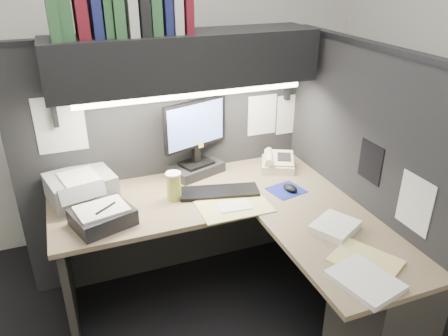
{
  "coord_description": "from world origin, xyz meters",
  "views": [
    {
      "loc": [
        -0.57,
        -1.68,
        2.01
      ],
      "look_at": [
        0.27,
        0.51,
        0.89
      ],
      "focal_mm": 35.0,
      "sensor_mm": 36.0,
      "label": 1
    }
  ],
  "objects_px": {
    "printer": "(81,186)",
    "notebook_stack": "(103,217)",
    "keyboard": "(219,192)",
    "overhead_shelf": "(185,59)",
    "desk": "(283,274)",
    "monitor": "(196,146)",
    "telephone": "(278,162)",
    "coffee_cup": "(174,187)"
  },
  "relations": [
    {
      "from": "printer",
      "to": "notebook_stack",
      "type": "relative_size",
      "value": 1.22
    },
    {
      "from": "keyboard",
      "to": "printer",
      "type": "relative_size",
      "value": 1.31
    },
    {
      "from": "keyboard",
      "to": "notebook_stack",
      "type": "distance_m",
      "value": 0.71
    },
    {
      "from": "overhead_shelf",
      "to": "printer",
      "type": "distance_m",
      "value": 0.97
    },
    {
      "from": "notebook_stack",
      "to": "desk",
      "type": "bearing_deg",
      "value": -24.75
    },
    {
      "from": "printer",
      "to": "notebook_stack",
      "type": "xyz_separation_m",
      "value": [
        0.08,
        -0.35,
        -0.03
      ]
    },
    {
      "from": "monitor",
      "to": "keyboard",
      "type": "xyz_separation_m",
      "value": [
        0.04,
        -0.31,
        -0.19
      ]
    },
    {
      "from": "keyboard",
      "to": "telephone",
      "type": "height_order",
      "value": "telephone"
    },
    {
      "from": "telephone",
      "to": "coffee_cup",
      "type": "relative_size",
      "value": 1.39
    },
    {
      "from": "desk",
      "to": "telephone",
      "type": "relative_size",
      "value": 7.61
    },
    {
      "from": "telephone",
      "to": "notebook_stack",
      "type": "xyz_separation_m",
      "value": [
        -1.2,
        -0.29,
        0.0
      ]
    },
    {
      "from": "monitor",
      "to": "printer",
      "type": "bearing_deg",
      "value": 165.27
    },
    {
      "from": "telephone",
      "to": "printer",
      "type": "bearing_deg",
      "value": -157.19
    },
    {
      "from": "desk",
      "to": "printer",
      "type": "bearing_deg",
      "value": 141.95
    },
    {
      "from": "keyboard",
      "to": "coffee_cup",
      "type": "bearing_deg",
      "value": -173.96
    },
    {
      "from": "desk",
      "to": "monitor",
      "type": "distance_m",
      "value": 0.98
    },
    {
      "from": "desk",
      "to": "overhead_shelf",
      "type": "distance_m",
      "value": 1.33
    },
    {
      "from": "printer",
      "to": "desk",
      "type": "bearing_deg",
      "value": -51.25
    },
    {
      "from": "telephone",
      "to": "notebook_stack",
      "type": "height_order",
      "value": "notebook_stack"
    },
    {
      "from": "overhead_shelf",
      "to": "telephone",
      "type": "xyz_separation_m",
      "value": [
        0.61,
        -0.06,
        -0.73
      ]
    },
    {
      "from": "coffee_cup",
      "to": "printer",
      "type": "bearing_deg",
      "value": 156.72
    },
    {
      "from": "coffee_cup",
      "to": "desk",
      "type": "bearing_deg",
      "value": -49.52
    },
    {
      "from": "monitor",
      "to": "coffee_cup",
      "type": "relative_size",
      "value": 3.11
    },
    {
      "from": "coffee_cup",
      "to": "keyboard",
      "type": "bearing_deg",
      "value": -7.31
    },
    {
      "from": "desk",
      "to": "notebook_stack",
      "type": "xyz_separation_m",
      "value": [
        -0.89,
        0.41,
        0.33
      ]
    },
    {
      "from": "notebook_stack",
      "to": "printer",
      "type": "bearing_deg",
      "value": 102.91
    },
    {
      "from": "overhead_shelf",
      "to": "monitor",
      "type": "distance_m",
      "value": 0.58
    },
    {
      "from": "monitor",
      "to": "keyboard",
      "type": "distance_m",
      "value": 0.37
    },
    {
      "from": "overhead_shelf",
      "to": "keyboard",
      "type": "bearing_deg",
      "value": -65.66
    },
    {
      "from": "desk",
      "to": "printer",
      "type": "distance_m",
      "value": 1.28
    },
    {
      "from": "monitor",
      "to": "notebook_stack",
      "type": "bearing_deg",
      "value": -167.53
    },
    {
      "from": "keyboard",
      "to": "telephone",
      "type": "relative_size",
      "value": 2.13
    },
    {
      "from": "telephone",
      "to": "printer",
      "type": "xyz_separation_m",
      "value": [
        -1.28,
        0.06,
        0.03
      ]
    },
    {
      "from": "desk",
      "to": "monitor",
      "type": "relative_size",
      "value": 3.39
    },
    {
      "from": "desk",
      "to": "monitor",
      "type": "bearing_deg",
      "value": 105.79
    },
    {
      "from": "desk",
      "to": "keyboard",
      "type": "xyz_separation_m",
      "value": [
        -0.19,
        0.5,
        0.3
      ]
    },
    {
      "from": "monitor",
      "to": "coffee_cup",
      "type": "distance_m",
      "value": 0.38
    },
    {
      "from": "desk",
      "to": "coffee_cup",
      "type": "bearing_deg",
      "value": 130.48
    },
    {
      "from": "telephone",
      "to": "coffee_cup",
      "type": "bearing_deg",
      "value": -142.87
    },
    {
      "from": "keyboard",
      "to": "notebook_stack",
      "type": "xyz_separation_m",
      "value": [
        -0.7,
        -0.1,
        0.03
      ]
    },
    {
      "from": "desk",
      "to": "keyboard",
      "type": "height_order",
      "value": "keyboard"
    },
    {
      "from": "overhead_shelf",
      "to": "coffee_cup",
      "type": "relative_size",
      "value": 9.62
    }
  ]
}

